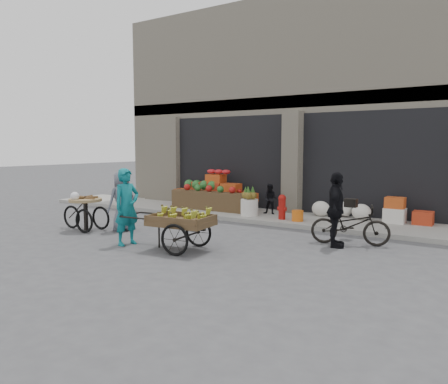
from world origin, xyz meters
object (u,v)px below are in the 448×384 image
Objects in this scene: fire_hydrant at (282,206)px; vendor_woman at (127,207)px; vendor_grey at (122,201)px; bicycle at (350,225)px; orange_bucket at (298,216)px; seated_person at (271,199)px; banana_cart at (179,219)px; cyclist at (336,210)px; tricycle_cart at (85,209)px; pineapple_bin at (249,207)px.

fire_hydrant is 0.41× the size of vendor_woman.
vendor_grey is at bearing -132.81° from fire_hydrant.
vendor_grey is 0.92× the size of bicycle.
seated_person is at bearing 149.74° from orange_bucket.
banana_cart is at bearing -96.62° from seated_person.
cyclist is (5.26, 1.21, 0.03)m from vendor_grey.
seated_person reaches higher than banana_cart.
orange_bucket is 0.20× the size of vendor_grey.
tricycle_cart is at bearing 83.31° from vendor_woman.
pineapple_bin is at bearing 177.40° from fire_hydrant.
tricycle_cart reaches higher than fire_hydrant.
cyclist is at bearing -52.33° from seated_person.
pineapple_bin is 0.75m from seated_person.
pineapple_bin is at bearing 167.10° from vendor_grey.
vendor_woman is 2.24m from tricycle_cart.
pineapple_bin is at bearing 176.42° from orange_bucket.
cyclist reaches higher than tricycle_cart.
pineapple_bin is 0.33× the size of vendor_grey.
fire_hydrant is (1.10, -0.05, 0.13)m from pineapple_bin.
banana_cart is (0.68, -4.18, 0.30)m from pineapple_bin.
orange_bucket is at bearing 149.54° from vendor_grey.
cyclist is at bearing -50.63° from vendor_woman.
bicycle is (3.55, -1.69, 0.08)m from pineapple_bin.
pineapple_bin is 0.56× the size of seated_person.
tricycle_cart is (-3.45, 0.39, -0.11)m from banana_cart.
cyclist reaches higher than vendor_grey.
fire_hydrant is at bearing 42.11° from tricycle_cart.
vendor_grey is at bearing 58.61° from vendor_woman.
cyclist is at bearing 13.60° from tricycle_cart.
cyclist is at bearing -31.93° from pineapple_bin.
seated_person is at bearing 56.31° from pineapple_bin.
seated_person is 0.54× the size of vendor_woman.
tricycle_cart is 6.36m from cyclist.
fire_hydrant is 3.05m from cyclist.
vendor_woman is 1.20× the size of tricycle_cart.
vendor_woman reaches higher than vendor_grey.
vendor_woman reaches higher than bicycle.
orange_bucket is 4.21m from banana_cart.
vendor_grey reaches higher than fire_hydrant.
bicycle is (6.32, 2.11, -0.11)m from tricycle_cart.
seated_person is (0.40, 0.60, 0.21)m from pineapple_bin.
vendor_woman is 1.09× the size of vendor_grey.
tricycle_cart is (-3.17, -4.40, -0.02)m from seated_person.
bicycle is 0.58m from cyclist.
seated_person is (-0.70, 0.65, 0.08)m from fire_hydrant.
banana_cart is (-0.42, -4.13, 0.17)m from fire_hydrant.
fire_hydrant is at bearing -12.45° from vendor_woman.
orange_bucket is 4.78m from vendor_grey.
vendor_woman is (-1.72, -4.35, 0.35)m from fire_hydrant.
seated_person reaches higher than fire_hydrant.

